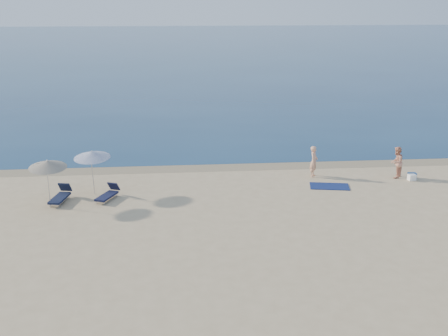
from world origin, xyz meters
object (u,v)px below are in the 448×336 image
object	(u,v)px
person_right	(397,162)
person_left	(314,161)
umbrella_near	(92,155)
blue_cooler	(412,176)

from	to	relation	value
person_right	person_left	bearing A→B (deg)	-60.26
person_right	umbrella_near	bearing A→B (deg)	-48.07
person_right	umbrella_near	xyz separation A→B (m)	(-15.88, -1.15, 1.15)
person_left	person_right	xyz separation A→B (m)	(4.37, -0.62, 0.01)
person_left	umbrella_near	xyz separation A→B (m)	(-11.51, -1.77, 1.16)
blue_cooler	person_right	bearing A→B (deg)	168.05
person_left	blue_cooler	world-z (taller)	person_left
umbrella_near	blue_cooler	bearing A→B (deg)	14.23
umbrella_near	person_left	bearing A→B (deg)	19.77
person_right	blue_cooler	xyz separation A→B (m)	(0.83, -0.22, -0.71)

